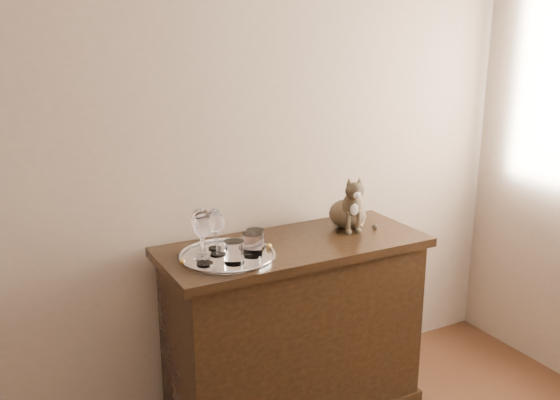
% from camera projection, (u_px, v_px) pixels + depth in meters
% --- Properties ---
extents(wall_back, '(4.00, 0.10, 2.70)m').
position_uv_depth(wall_back, '(134.00, 131.00, 2.61)').
color(wall_back, tan).
rests_on(wall_back, ground).
extents(sideboard, '(1.20, 0.50, 0.85)m').
position_uv_depth(sideboard, '(294.00, 330.00, 2.87)').
color(sideboard, black).
rests_on(sideboard, ground).
extents(tray, '(0.40, 0.40, 0.01)m').
position_uv_depth(tray, '(228.00, 257.00, 2.58)').
color(tray, silver).
rests_on(tray, sideboard).
extents(wine_glass_a, '(0.08, 0.08, 0.21)m').
position_uv_depth(wine_glass_a, '(201.00, 233.00, 2.53)').
color(wine_glass_a, silver).
rests_on(wine_glass_a, tray).
extents(wine_glass_b, '(0.07, 0.07, 0.18)m').
position_uv_depth(wine_glass_b, '(214.00, 229.00, 2.64)').
color(wine_glass_b, silver).
rests_on(wine_glass_b, tray).
extents(wine_glass_c, '(0.08, 0.08, 0.21)m').
position_uv_depth(wine_glass_c, '(204.00, 239.00, 2.46)').
color(wine_glass_c, silver).
rests_on(wine_glass_c, tray).
extents(wine_glass_d, '(0.07, 0.07, 0.19)m').
position_uv_depth(wine_glass_d, '(217.00, 233.00, 2.57)').
color(wine_glass_d, white).
rests_on(wine_glass_d, tray).
extents(tumbler_a, '(0.09, 0.09, 0.10)m').
position_uv_depth(tumbler_a, '(252.00, 245.00, 2.57)').
color(tumbler_a, white).
rests_on(tumbler_a, tray).
extents(tumbler_b, '(0.08, 0.08, 0.09)m').
position_uv_depth(tumbler_b, '(234.00, 252.00, 2.49)').
color(tumbler_b, silver).
rests_on(tumbler_b, tray).
extents(tumbler_c, '(0.08, 0.08, 0.09)m').
position_uv_depth(tumbler_c, '(255.00, 240.00, 2.64)').
color(tumbler_c, white).
rests_on(tumbler_c, tray).
extents(cat, '(0.32, 0.31, 0.26)m').
position_uv_depth(cat, '(348.00, 200.00, 2.93)').
color(cat, brown).
rests_on(cat, sideboard).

